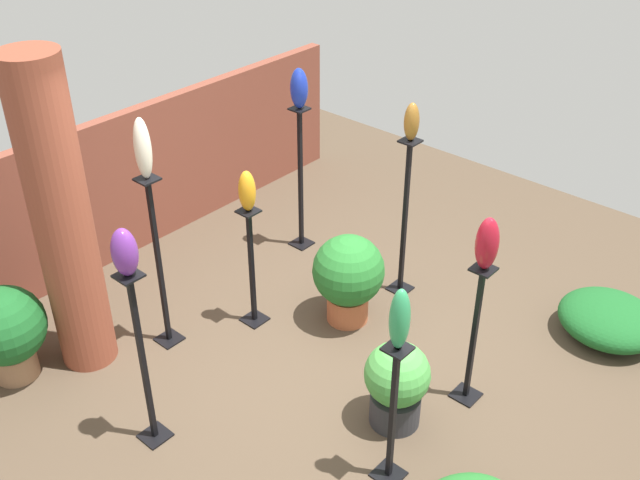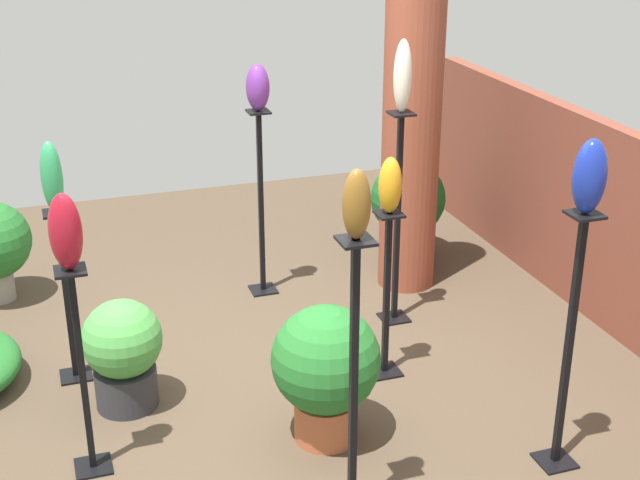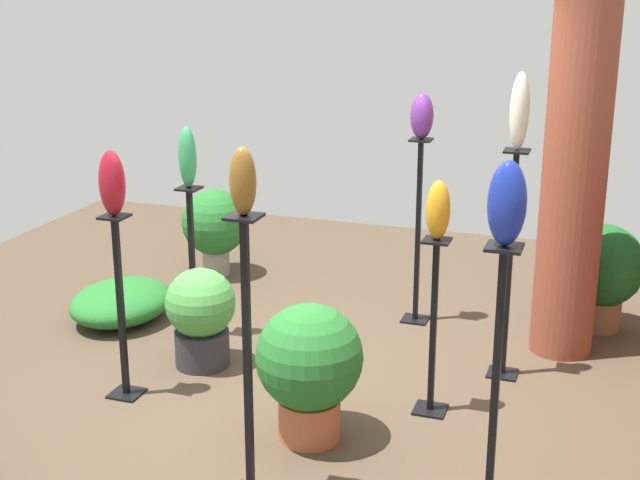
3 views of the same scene
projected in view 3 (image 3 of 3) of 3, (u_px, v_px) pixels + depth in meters
ground_plane at (299, 391)px, 5.83m from camera, size 8.00×8.00×0.00m
brick_pillar at (574, 175)px, 6.10m from camera, size 0.44×0.44×2.59m
pedestal_jade at (192, 270)px, 6.56m from camera, size 0.20×0.20×1.15m
pedestal_ivory at (509, 274)px, 5.86m from camera, size 0.20×0.20×1.56m
pedestal_bronze at (248, 372)px, 4.47m from camera, size 0.20×0.20×1.53m
pedestal_ruby at (121, 315)px, 5.63m from camera, size 0.20×0.20×1.21m
pedestal_violet at (418, 239)px, 6.82m from camera, size 0.20×0.20×1.45m
pedestal_cobalt at (494, 410)px, 4.13m from camera, size 0.20×0.20×1.49m
pedestal_amber at (433, 335)px, 5.43m from camera, size 0.20×0.20×1.12m
art_vase_jade at (188, 157)px, 6.31m from camera, size 0.13×0.13×0.44m
art_vase_ivory at (519, 111)px, 5.55m from camera, size 0.13×0.12×0.49m
art_vase_bronze at (243, 181)px, 4.19m from camera, size 0.12×0.13×0.33m
art_vase_ruby at (112, 183)px, 5.38m from camera, size 0.15×0.17×0.41m
art_vase_violet at (422, 116)px, 6.54m from camera, size 0.17×0.17×0.34m
art_vase_cobalt at (507, 203)px, 3.84m from camera, size 0.16×0.17×0.38m
art_vase_amber at (438, 210)px, 5.20m from camera, size 0.14×0.14×0.36m
potted_plant_mid_right at (602, 270)px, 6.74m from camera, size 0.63×0.63×0.82m
potted_plant_near_pillar at (215, 225)px, 7.94m from camera, size 0.59×0.59×0.78m
potted_plant_front_right at (201, 314)px, 6.12m from camera, size 0.48×0.48×0.70m
potted_plant_mid_left at (309, 365)px, 5.12m from camera, size 0.62×0.62×0.83m
foliage_bed_east at (122, 302)px, 6.99m from camera, size 0.91×0.75×0.30m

